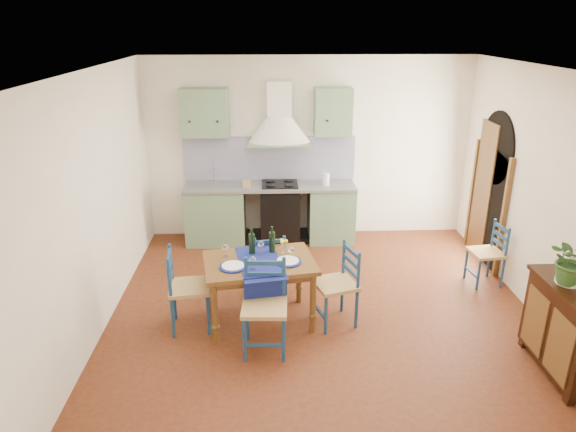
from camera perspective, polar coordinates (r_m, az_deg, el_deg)
The scene contains 13 objects.
floor at distance 6.26m, azimuth 3.81°, elevation -10.59°, with size 5.00×5.00×0.00m, color #4B1B10.
back_wall at distance 7.91m, azimuth -1.08°, elevation 4.64°, with size 5.00×0.96×2.80m.
right_wall at distance 6.68m, azimuth 25.68°, elevation 1.99°, with size 0.26×5.00×2.80m.
left_wall at distance 5.93m, azimuth -20.63°, elevation 1.18°, with size 0.04×5.00×2.80m, color white.
ceiling at distance 5.36m, azimuth 4.55°, elevation 15.91°, with size 5.00×5.00×0.01m, color white.
dining_table at distance 5.75m, azimuth -3.14°, elevation -5.82°, with size 1.33×1.03×1.09m.
chair_near at distance 5.37m, azimuth -2.61°, elevation -9.96°, with size 0.48×0.48×0.99m.
chair_far at distance 6.35m, azimuth -2.24°, elevation -5.37°, with size 0.47×0.47×0.88m.
chair_left at distance 5.84m, azimuth -11.24°, elevation -7.87°, with size 0.50×0.50×0.96m.
chair_right at distance 5.85m, azimuth 5.54°, elevation -7.58°, with size 0.55×0.55×0.93m.
chair_spare at distance 7.19m, azimuth 21.36°, elevation -3.86°, with size 0.44×0.44×0.84m.
sideboard at distance 5.71m, azimuth 28.92°, elevation -10.83°, with size 0.50×1.05×0.94m.
potted_plant at distance 5.49m, azimuth 29.11°, elevation -4.30°, with size 0.43×0.37×0.48m, color #2F5724.
Camera 1 is at (-0.62, -5.31, 3.26)m, focal length 32.00 mm.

